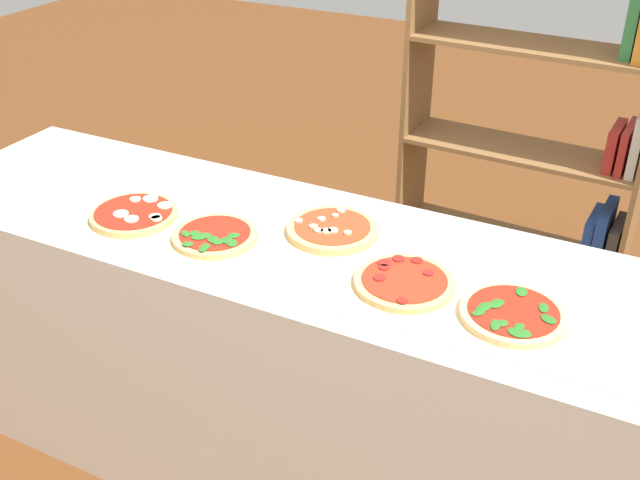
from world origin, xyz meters
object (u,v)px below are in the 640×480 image
Objects in this scene: pizza_mushroom_2 at (332,229)px; pizza_pepperoni_3 at (404,282)px; pizza_mozzarella_0 at (134,214)px; pizza_spinach_1 at (215,236)px; pizza_spinach_4 at (513,314)px; bookshelf at (550,171)px.

pizza_mushroom_2 reaches higher than pizza_pepperoni_3.
pizza_pepperoni_3 is (0.29, -0.16, -0.00)m from pizza_mushroom_2.
pizza_mozzarella_0 reaches higher than pizza_pepperoni_3.
pizza_mushroom_2 reaches higher than pizza_spinach_1.
pizza_mushroom_2 is 0.33m from pizza_pepperoni_3.
pizza_pepperoni_3 is (0.58, 0.02, -0.00)m from pizza_spinach_1.
pizza_pepperoni_3 is at bearing 177.33° from pizza_spinach_4.
pizza_mushroom_2 is at bearing 150.54° from pizza_pepperoni_3.
pizza_mozzarella_0 is 1.62m from bookshelf.
pizza_spinach_1 is (0.29, 0.00, -0.00)m from pizza_mozzarella_0.
pizza_mushroom_2 is 0.60m from pizza_spinach_4.
pizza_mushroom_2 is at bearing -111.23° from bookshelf.
pizza_pepperoni_3 is 0.16× the size of bookshelf.
pizza_spinach_4 reaches higher than pizza_spinach_1.
pizza_mushroom_2 reaches higher than pizza_mozzarella_0.
pizza_spinach_1 is 0.58m from pizza_pepperoni_3.
pizza_spinach_4 is at bearing 0.44° from pizza_spinach_1.
pizza_spinach_4 is (1.15, 0.01, -0.00)m from pizza_mozzarella_0.
pizza_mozzarella_0 is 1.06× the size of pizza_spinach_1.
pizza_spinach_4 is at bearing 0.55° from pizza_mozzarella_0.
bookshelf is at bearing 97.10° from pizza_spinach_4.
pizza_mozzarella_0 is 0.86m from pizza_pepperoni_3.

